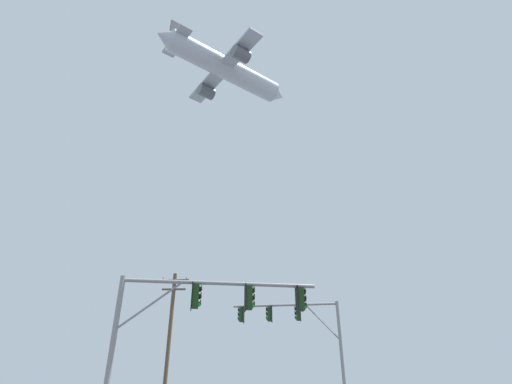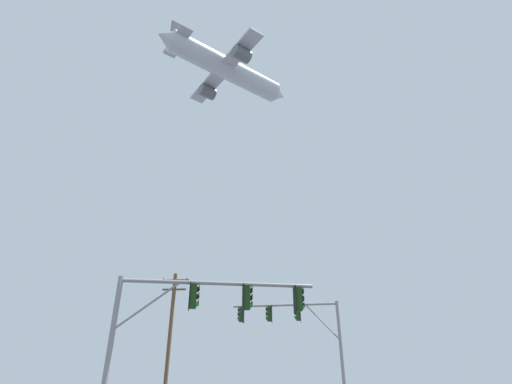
# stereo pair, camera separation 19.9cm
# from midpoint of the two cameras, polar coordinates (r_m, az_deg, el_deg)

# --- Properties ---
(signal_pole_near) EXTENTS (7.47, 1.58, 5.54)m
(signal_pole_near) POSITION_cam_midpoint_polar(r_m,az_deg,el_deg) (15.45, -8.14, -16.76)
(signal_pole_near) COLOR gray
(signal_pole_near) RESTS_ON ground
(signal_pole_far) EXTENTS (6.72, 0.95, 6.61)m
(signal_pole_far) POSITION_cam_midpoint_polar(r_m,az_deg,el_deg) (25.74, 5.79, -19.04)
(signal_pole_far) COLOR gray
(signal_pole_far) RESTS_ON ground
(utility_pole) EXTENTS (2.20, 0.28, 9.60)m
(utility_pole) POSITION_cam_midpoint_polar(r_m,az_deg,el_deg) (30.55, -12.77, -19.81)
(utility_pole) COLOR brown
(utility_pole) RESTS_ON ground
(airplane) EXTENTS (20.16, 17.14, 6.44)m
(airplane) POSITION_cam_midpoint_polar(r_m,az_deg,el_deg) (64.85, -4.56, 17.58)
(airplane) COLOR #B7BCC6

